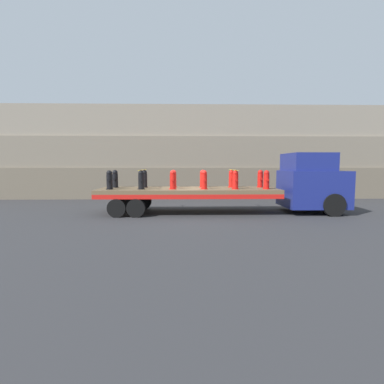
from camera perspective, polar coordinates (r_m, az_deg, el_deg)
The scene contains 18 objects.
ground_plane at distance 14.24m, azimuth -0.70°, elevation -3.97°, with size 120.00×120.00×0.00m, color #2D2D30.
rock_cliff at distance 21.42m, azimuth -0.97°, elevation 7.47°, with size 60.00×3.30×6.25m.
truck_cab at distance 15.37m, azimuth 22.17°, elevation 1.61°, with size 2.74×2.58×2.81m.
flatbed_trailer at distance 14.12m, azimuth -2.48°, elevation -0.13°, with size 8.30×2.64×1.17m.
fire_hydrant_black_near_0 at distance 13.93m, azimuth -15.45°, elevation 2.20°, with size 0.33×0.49×0.86m.
fire_hydrant_black_far_0 at distance 15.01m, azimuth -14.42°, elevation 2.42°, with size 0.33×0.49×0.86m.
fire_hydrant_black_near_1 at distance 13.65m, azimuth -9.66°, elevation 2.25°, with size 0.33×0.49×0.86m.
fire_hydrant_black_far_1 at distance 14.76m, azimuth -9.04°, elevation 2.47°, with size 0.33×0.49×0.86m.
fire_hydrant_red_near_2 at distance 13.52m, azimuth -3.69°, elevation 2.29°, with size 0.33×0.49×0.86m.
fire_hydrant_red_far_2 at distance 14.64m, azimuth -3.52°, elevation 2.50°, with size 0.33×0.49×0.86m.
fire_hydrant_red_near_3 at distance 13.54m, azimuth 2.33°, elevation 2.30°, with size 0.33×0.49×0.86m.
fire_hydrant_red_far_3 at distance 14.66m, azimuth 2.04°, elevation 2.51°, with size 0.33×0.49×0.86m.
fire_hydrant_red_near_4 at distance 13.71m, azimuth 8.26°, elevation 2.28°, with size 0.33×0.49×0.86m.
fire_hydrant_red_far_4 at distance 14.81m, azimuth 7.54°, elevation 2.50°, with size 0.33×0.49×0.86m.
fire_hydrant_red_near_5 at distance 14.02m, azimuth 13.99°, elevation 2.25°, with size 0.33×0.49×0.86m.
fire_hydrant_red_far_5 at distance 15.10m, azimuth 12.87°, elevation 2.46°, with size 0.33×0.49×0.86m.
cargo_strap_rear at distance 14.19m, azimuth -9.36°, elevation 4.17°, with size 0.05×2.74×0.01m.
cargo_strap_middle at distance 14.25m, azimuth 7.91°, elevation 4.19°, with size 0.05×2.74×0.01m.
Camera 1 is at (-0.18, -14.06, 2.25)m, focal length 28.00 mm.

